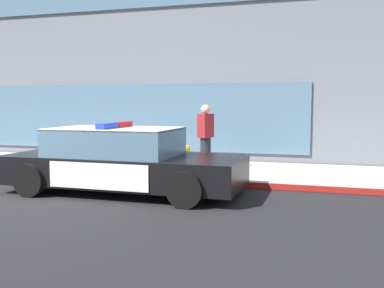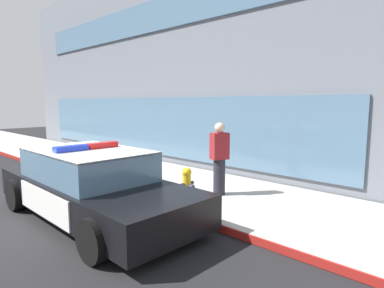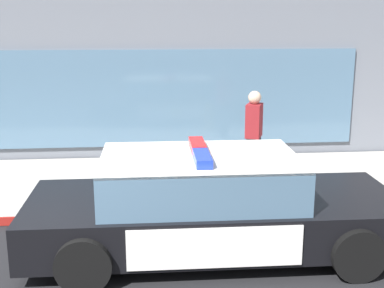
# 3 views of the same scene
# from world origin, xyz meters

# --- Properties ---
(ground) EXTENTS (48.00, 48.00, 0.00)m
(ground) POSITION_xyz_m (0.00, 0.00, 0.00)
(ground) COLOR black
(sidewalk) EXTENTS (48.00, 3.36, 0.15)m
(sidewalk) POSITION_xyz_m (0.00, 3.94, 0.07)
(sidewalk) COLOR #B2ADA3
(sidewalk) RESTS_ON ground
(curb_red_paint) EXTENTS (28.80, 0.04, 0.14)m
(curb_red_paint) POSITION_xyz_m (0.00, 2.25, 0.08)
(curb_red_paint) COLOR maroon
(curb_red_paint) RESTS_ON ground
(storefront_building) EXTENTS (25.57, 9.05, 7.52)m
(storefront_building) POSITION_xyz_m (1.18, 10.15, 3.76)
(storefront_building) COLOR slate
(storefront_building) RESTS_ON ground
(police_cruiser) EXTENTS (5.05, 2.15, 1.49)m
(police_cruiser) POSITION_xyz_m (2.02, 1.08, 0.68)
(police_cruiser) COLOR black
(police_cruiser) RESTS_ON ground
(fire_hydrant) EXTENTS (0.34, 0.39, 0.73)m
(fire_hydrant) POSITION_xyz_m (2.89, 2.93, 0.50)
(fire_hydrant) COLOR gold
(fire_hydrant) RESTS_ON sidewalk
(pedestrian_on_sidewalk) EXTENTS (0.39, 0.47, 1.71)m
(pedestrian_on_sidewalk) POSITION_xyz_m (3.17, 3.73, 1.01)
(pedestrian_on_sidewalk) COLOR #23232D
(pedestrian_on_sidewalk) RESTS_ON sidewalk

